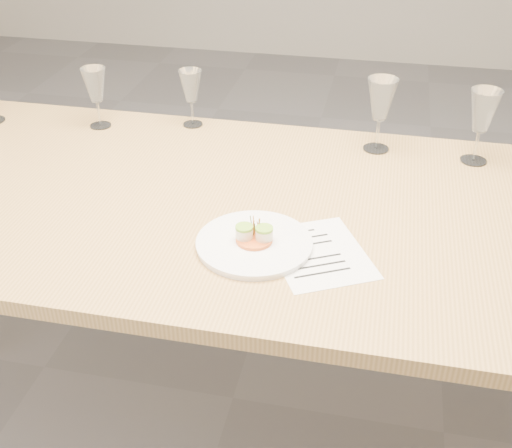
% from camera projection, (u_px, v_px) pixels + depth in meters
% --- Properties ---
extents(ground, '(7.00, 7.00, 0.00)m').
position_uv_depth(ground, '(233.00, 398.00, 2.08)').
color(ground, slate).
rests_on(ground, ground).
extents(dining_table, '(2.40, 1.00, 0.75)m').
position_uv_depth(dining_table, '(228.00, 221.00, 1.72)').
color(dining_table, tan).
rests_on(dining_table, ground).
extents(dinner_plate, '(0.27, 0.27, 0.07)m').
position_uv_depth(dinner_plate, '(254.00, 242.00, 1.49)').
color(dinner_plate, white).
rests_on(dinner_plate, dining_table).
extents(recipe_sheet, '(0.30, 0.33, 0.00)m').
position_uv_depth(recipe_sheet, '(318.00, 253.00, 1.47)').
color(recipe_sheet, white).
rests_on(recipe_sheet, dining_table).
extents(wine_glass_1, '(0.08, 0.08, 0.19)m').
position_uv_depth(wine_glass_1, '(95.00, 86.00, 2.00)').
color(wine_glass_1, white).
rests_on(wine_glass_1, dining_table).
extents(wine_glass_2, '(0.07, 0.07, 0.18)m').
position_uv_depth(wine_glass_2, '(191.00, 87.00, 2.01)').
color(wine_glass_2, white).
rests_on(wine_glass_2, dining_table).
extents(wine_glass_3, '(0.09, 0.09, 0.22)m').
position_uv_depth(wine_glass_3, '(381.00, 101.00, 1.85)').
color(wine_glass_3, white).
rests_on(wine_glass_3, dining_table).
extents(wine_glass_4, '(0.09, 0.09, 0.22)m').
position_uv_depth(wine_glass_4, '(483.00, 112.00, 1.78)').
color(wine_glass_4, white).
rests_on(wine_glass_4, dining_table).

